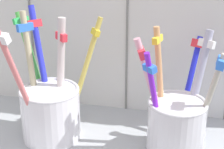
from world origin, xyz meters
The scene contains 2 objects.
toothbrush_cup_left centered at (-9.06, 0.69, 6.79)cm, with size 13.55×14.45×18.29cm.
toothbrush_cup_right centered at (8.88, 0.68, 6.64)cm, with size 11.44×12.13×17.02cm.
Camera 1 is at (10.15, -43.88, 31.32)cm, focal length 59.61 mm.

